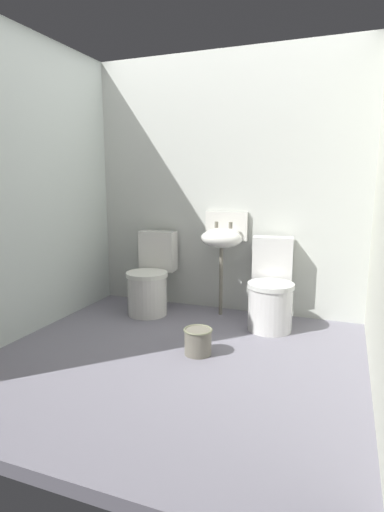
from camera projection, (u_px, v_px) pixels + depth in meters
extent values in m
cube|color=slate|center=(178.00, 359.00, 3.08)|extent=(3.07, 2.78, 0.08)
cube|color=beige|center=(226.00, 185.00, 3.98)|extent=(3.07, 0.10, 2.48)
cube|color=silver|center=(29.00, 186.00, 3.42)|extent=(0.10, 2.58, 2.48)
cylinder|color=silver|center=(147.00, 295.00, 3.95)|extent=(0.40, 0.40, 0.38)
cylinder|color=silver|center=(147.00, 274.00, 3.91)|extent=(0.43, 0.43, 0.04)
cube|color=silver|center=(158.00, 251.00, 4.16)|extent=(0.37, 0.20, 0.40)
cylinder|color=silver|center=(270.00, 309.00, 3.53)|extent=(0.43, 0.43, 0.38)
cylinder|color=silver|center=(271.00, 285.00, 3.50)|extent=(0.45, 0.45, 0.04)
cube|color=silver|center=(272.00, 258.00, 3.75)|extent=(0.38, 0.23, 0.40)
cylinder|color=slate|center=(221.00, 281.00, 3.92)|extent=(0.04, 0.04, 0.66)
ellipsoid|color=silver|center=(221.00, 238.00, 3.84)|extent=(0.40, 0.32, 0.18)
cube|color=silver|center=(226.00, 226.00, 3.98)|extent=(0.42, 0.04, 0.28)
cylinder|color=slate|center=(216.00, 225.00, 3.90)|extent=(0.04, 0.04, 0.06)
cylinder|color=slate|center=(231.00, 225.00, 3.85)|extent=(0.04, 0.04, 0.06)
cylinder|color=slate|center=(198.00, 342.00, 3.05)|extent=(0.20, 0.20, 0.19)
torus|color=#6E7056|center=(198.00, 330.00, 3.03)|extent=(0.22, 0.22, 0.02)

